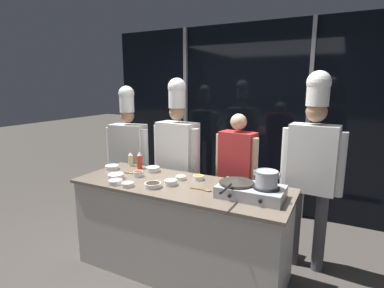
# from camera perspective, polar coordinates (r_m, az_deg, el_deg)

# --- Properties ---
(ground_plane) EXTENTS (24.00, 24.00, 0.00)m
(ground_plane) POSITION_cam_1_polar(r_m,az_deg,el_deg) (3.31, -2.13, -22.68)
(ground_plane) COLOR #47423D
(window_wall_back) EXTENTS (4.34, 0.09, 2.70)m
(window_wall_back) POSITION_cam_1_polar(r_m,az_deg,el_deg) (4.50, 9.47, 4.78)
(window_wall_back) COLOR black
(window_wall_back) RESTS_ON ground_plane
(demo_counter) EXTENTS (2.11, 0.77, 0.91)m
(demo_counter) POSITION_cam_1_polar(r_m,az_deg,el_deg) (3.08, -2.19, -15.65)
(demo_counter) COLOR beige
(demo_counter) RESTS_ON ground_plane
(portable_stove) EXTENTS (0.55, 0.35, 0.11)m
(portable_stove) POSITION_cam_1_polar(r_m,az_deg,el_deg) (2.61, 11.15, -8.84)
(portable_stove) COLOR #B2B5BA
(portable_stove) RESTS_ON demo_counter
(frying_pan) EXTENTS (0.31, 0.53, 0.04)m
(frying_pan) POSITION_cam_1_polar(r_m,az_deg,el_deg) (2.62, 8.50, -6.90)
(frying_pan) COLOR #38332D
(frying_pan) RESTS_ON portable_stove
(stock_pot) EXTENTS (0.21, 0.19, 0.14)m
(stock_pot) POSITION_cam_1_polar(r_m,az_deg,el_deg) (2.54, 14.03, -6.41)
(stock_pot) COLOR #B7BABF
(stock_pot) RESTS_ON portable_stove
(squeeze_bottle_chili) EXTENTS (0.06, 0.06, 0.20)m
(squeeze_bottle_chili) POSITION_cam_1_polar(r_m,az_deg,el_deg) (3.45, -9.96, -3.14)
(squeeze_bottle_chili) COLOR red
(squeeze_bottle_chili) RESTS_ON demo_counter
(squeeze_bottle_oil) EXTENTS (0.06, 0.06, 0.17)m
(squeeze_bottle_oil) POSITION_cam_1_polar(r_m,az_deg,el_deg) (3.58, -11.62, -2.88)
(squeeze_bottle_oil) COLOR beige
(squeeze_bottle_oil) RESTS_ON demo_counter
(prep_bowl_onion) EXTENTS (0.15, 0.15, 0.05)m
(prep_bowl_onion) POSITION_cam_1_polar(r_m,az_deg,el_deg) (3.50, -15.01, -4.24)
(prep_bowl_onion) COLOR white
(prep_bowl_onion) RESTS_ON demo_counter
(prep_bowl_shrimp) EXTENTS (0.12, 0.12, 0.04)m
(prep_bowl_shrimp) POSITION_cam_1_polar(r_m,az_deg,el_deg) (2.90, -12.17, -7.49)
(prep_bowl_shrimp) COLOR white
(prep_bowl_shrimp) RESTS_ON demo_counter
(prep_bowl_chicken) EXTENTS (0.16, 0.16, 0.05)m
(prep_bowl_chicken) POSITION_cam_1_polar(r_m,az_deg,el_deg) (3.15, -14.29, -5.91)
(prep_bowl_chicken) COLOR white
(prep_bowl_chicken) RESTS_ON demo_counter
(prep_bowl_noodles) EXTENTS (0.12, 0.12, 0.05)m
(prep_bowl_noodles) POSITION_cam_1_polar(r_m,az_deg,el_deg) (2.88, -4.07, -7.25)
(prep_bowl_noodles) COLOR white
(prep_bowl_noodles) RESTS_ON demo_counter
(prep_bowl_chili_flakes) EXTENTS (0.10, 0.10, 0.06)m
(prep_bowl_chili_flakes) POSITION_cam_1_polar(r_m,az_deg,el_deg) (3.17, -10.22, -5.55)
(prep_bowl_chili_flakes) COLOR white
(prep_bowl_chili_flakes) RESTS_ON demo_counter
(prep_bowl_soy_glaze) EXTENTS (0.16, 0.16, 0.05)m
(prep_bowl_soy_glaze) POSITION_cam_1_polar(r_m,az_deg,el_deg) (2.83, -7.47, -7.68)
(prep_bowl_soy_glaze) COLOR white
(prep_bowl_soy_glaze) RESTS_ON demo_counter
(prep_bowl_ginger) EXTENTS (0.11, 0.11, 0.04)m
(prep_bowl_ginger) POSITION_cam_1_polar(r_m,az_deg,el_deg) (3.03, -2.17, -6.38)
(prep_bowl_ginger) COLOR white
(prep_bowl_ginger) RESTS_ON demo_counter
(prep_bowl_bean_sprouts) EXTENTS (0.15, 0.15, 0.05)m
(prep_bowl_bean_sprouts) POSITION_cam_1_polar(r_m,az_deg,el_deg) (3.32, -7.44, -4.71)
(prep_bowl_bean_sprouts) COLOR white
(prep_bowl_bean_sprouts) RESTS_ON demo_counter
(prep_bowl_carrots) EXTENTS (0.11, 0.11, 0.05)m
(prep_bowl_carrots) POSITION_cam_1_polar(r_m,az_deg,el_deg) (3.02, 1.21, -6.35)
(prep_bowl_carrots) COLOR white
(prep_bowl_carrots) RESTS_ON demo_counter
(prep_bowl_garlic) EXTENTS (0.14, 0.14, 0.04)m
(prep_bowl_garlic) POSITION_cam_1_polar(r_m,az_deg,el_deg) (2.99, -14.38, -6.95)
(prep_bowl_garlic) COLOR white
(prep_bowl_garlic) RESTS_ON demo_counter
(serving_spoon_slotted) EXTENTS (0.21, 0.04, 0.02)m
(serving_spoon_slotted) POSITION_cam_1_polar(r_m,az_deg,el_deg) (2.74, 2.43, -8.72)
(serving_spoon_slotted) COLOR olive
(serving_spoon_slotted) RESTS_ON demo_counter
(serving_spoon_solid) EXTENTS (0.20, 0.08, 0.02)m
(serving_spoon_solid) POSITION_cam_1_polar(r_m,az_deg,el_deg) (3.30, -11.92, -5.40)
(serving_spoon_solid) COLOR olive
(serving_spoon_solid) RESTS_ON demo_counter
(chef_head) EXTENTS (0.59, 0.30, 1.83)m
(chef_head) POSITION_cam_1_polar(r_m,az_deg,el_deg) (4.02, -11.99, -0.77)
(chef_head) COLOR #2D3856
(chef_head) RESTS_ON ground_plane
(chef_sous) EXTENTS (0.63, 0.30, 1.92)m
(chef_sous) POSITION_cam_1_polar(r_m,az_deg,el_deg) (3.57, -2.81, -1.16)
(chef_sous) COLOR #4C4C51
(chef_sous) RESTS_ON ground_plane
(person_guest) EXTENTS (0.50, 0.26, 1.54)m
(person_guest) POSITION_cam_1_polar(r_m,az_deg,el_deg) (3.36, 8.58, -4.59)
(person_guest) COLOR #232326
(person_guest) RESTS_ON ground_plane
(chef_line) EXTENTS (0.58, 0.26, 1.98)m
(chef_line) POSITION_cam_1_polar(r_m,az_deg,el_deg) (3.12, 21.99, -2.53)
(chef_line) COLOR #4C4C51
(chef_line) RESTS_ON ground_plane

